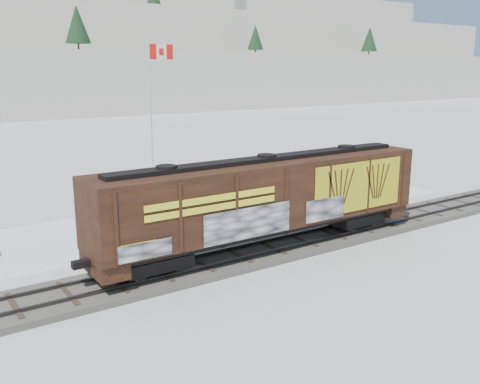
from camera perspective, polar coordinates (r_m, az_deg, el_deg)
ground at (r=25.71m, az=-0.40°, el=-7.27°), size 500.00×500.00×0.00m
rail_track at (r=25.66m, az=-0.40°, el=-6.96°), size 50.00×3.40×0.43m
parking_strip at (r=31.90m, az=-7.91°, el=-3.27°), size 40.00×8.00×0.03m
hopper_railcar at (r=25.82m, az=2.82°, el=-0.48°), size 17.59×3.06×4.41m
flagpole at (r=37.90m, az=-9.24°, el=5.30°), size 2.30×0.90×10.69m
car_white at (r=34.25m, az=-0.70°, el=-0.82°), size 4.18×1.87×1.33m
car_dark at (r=37.99m, az=8.04°, el=0.43°), size 4.75×2.68×1.30m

